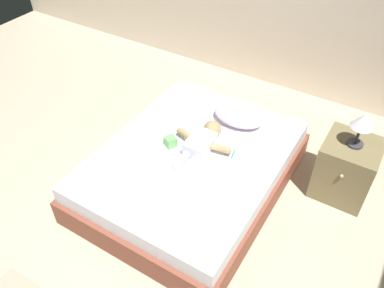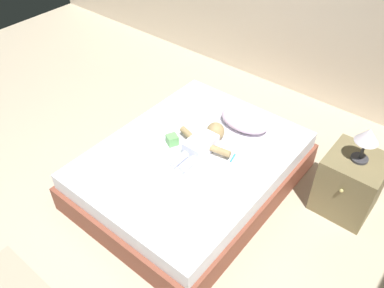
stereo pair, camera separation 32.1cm
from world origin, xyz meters
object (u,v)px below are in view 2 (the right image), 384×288
Objects in this scene: bed at (192,170)px; lamp at (368,138)px; baby at (204,142)px; nightstand at (350,183)px; toy_block at (172,140)px; pillow at (245,120)px; toothbrush at (234,157)px.

lamp is at bearing 28.94° from bed.
baby is 1.24m from nightstand.
baby is at bearing 27.46° from toy_block.
nightstand is 1.78× the size of lamp.
nightstand reaches higher than toy_block.
pillow reaches higher than toothbrush.
pillow is at bearing -177.20° from nightstand.
lamp reaches higher than bed.
baby reaches higher than pillow.
toy_block is at bearing -152.54° from baby.
baby is at bearing 71.32° from bed.
pillow is 3.83× the size of toothbrush.
toy_block is (-0.51, -0.19, 0.04)m from toothbrush.
bed is at bearing 4.39° from toy_block.
pillow is at bearing 60.18° from toy_block.
baby is 5.02× the size of toy_block.
toy_block reaches higher than bed.
bed is 0.32m from toy_block.
pillow reaches higher than toy_block.
toothbrush is 1.02× the size of toy_block.
toy_block is (-1.35, -0.65, -0.32)m from lamp.
nightstand is at bearing 25.28° from baby.
bed is 3.15× the size of baby.
bed is at bearing -151.06° from lamp.
toothbrush is at bearing 13.84° from baby.
pillow is at bearing 76.61° from bed.
pillow is 3.92× the size of toy_block.
pillow is at bearing -177.20° from lamp.
bed is 6.21× the size of lamp.
bed is 1.31m from nightstand.
toy_block is at bearing -154.33° from nightstand.
toy_block is at bearing -119.82° from pillow.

